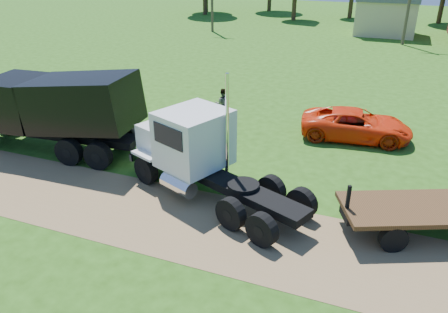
% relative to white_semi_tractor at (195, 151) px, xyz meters
% --- Properties ---
extents(ground, '(140.00, 140.00, 0.00)m').
position_rel_white_semi_tractor_xyz_m(ground, '(0.90, -2.26, -1.60)').
color(ground, '#244A10').
rests_on(ground, ground).
extents(dirt_track, '(120.00, 4.20, 0.01)m').
position_rel_white_semi_tractor_xyz_m(dirt_track, '(0.90, -2.26, -1.59)').
color(dirt_track, olive).
rests_on(dirt_track, ground).
extents(white_semi_tractor, '(7.83, 5.06, 4.68)m').
position_rel_white_semi_tractor_xyz_m(white_semi_tractor, '(0.00, 0.00, 0.00)').
color(white_semi_tractor, black).
rests_on(white_semi_tractor, ground).
extents(black_dump_truck, '(8.90, 3.29, 3.80)m').
position_rel_white_semi_tractor_xyz_m(black_dump_truck, '(-7.41, 0.92, 0.49)').
color(black_dump_truck, black).
rests_on(black_dump_truck, ground).
extents(orange_pickup, '(5.51, 3.01, 1.47)m').
position_rel_white_semi_tractor_xyz_m(orange_pickup, '(5.22, 7.35, -0.87)').
color(orange_pickup, red).
rests_on(orange_pickup, ground).
extents(spectator_b, '(1.00, 0.87, 1.75)m').
position_rel_white_semi_tractor_xyz_m(spectator_b, '(-1.82, 7.42, -0.72)').
color(spectator_b, '#999999').
rests_on(spectator_b, ground).
extents(tan_shed, '(6.20, 5.40, 4.70)m').
position_rel_white_semi_tractor_xyz_m(tan_shed, '(4.90, 37.74, 0.82)').
color(tan_shed, '#CCBC7F').
rests_on(tan_shed, ground).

